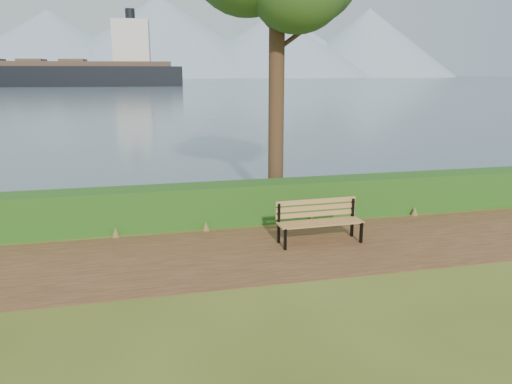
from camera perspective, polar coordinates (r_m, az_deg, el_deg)
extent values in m
plane|color=#495317|center=(10.44, 1.90, -7.37)|extent=(140.00, 140.00, 0.00)
cube|color=#4F2D1B|center=(10.71, 1.47, -6.79)|extent=(40.00, 3.40, 0.01)
cube|color=#1C4D16|center=(12.69, -1.21, -1.19)|extent=(32.00, 0.85, 1.00)
cube|color=#43586C|center=(269.43, -13.35, 12.34)|extent=(700.00, 510.00, 0.00)
cone|color=#8399AF|center=(408.95, -22.49, 15.35)|extent=(160.00, 160.00, 48.00)
cone|color=#8399AF|center=(415.91, -10.93, 17.02)|extent=(190.00, 190.00, 62.00)
cone|color=#8399AF|center=(425.14, 1.86, 16.35)|extent=(170.00, 170.00, 50.00)
cone|color=#8399AF|center=(466.46, 12.69, 16.28)|extent=(150.00, 150.00, 58.00)
cone|color=#8399AF|center=(439.67, -15.06, 14.84)|extent=(120.00, 120.00, 35.00)
cone|color=#8399AF|center=(460.72, 5.98, 15.44)|extent=(130.00, 130.00, 40.00)
cube|color=black|center=(10.72, 3.35, -5.45)|extent=(0.05, 0.06, 0.48)
cube|color=black|center=(11.08, 2.61, -3.63)|extent=(0.05, 0.06, 0.91)
cube|color=black|center=(10.87, 2.98, -4.04)|extent=(0.07, 0.55, 0.05)
cube|color=black|center=(11.39, 11.93, -4.59)|extent=(0.05, 0.06, 0.48)
cube|color=black|center=(11.72, 10.96, -2.91)|extent=(0.05, 0.06, 0.91)
cube|color=black|center=(11.52, 11.46, -3.27)|extent=(0.07, 0.55, 0.05)
cube|color=#A76D40|center=(10.98, 7.75, -3.79)|extent=(1.91, 0.14, 0.04)
cube|color=#A76D40|center=(11.10, 7.48, -3.59)|extent=(1.91, 0.14, 0.04)
cube|color=#A76D40|center=(11.22, 7.22, -3.40)|extent=(1.91, 0.14, 0.04)
cube|color=#A76D40|center=(11.33, 6.97, -3.21)|extent=(1.91, 0.14, 0.04)
cube|color=#A76D40|center=(11.36, 6.86, -2.51)|extent=(1.91, 0.09, 0.11)
cube|color=#A76D40|center=(11.32, 6.89, -1.78)|extent=(1.91, 0.09, 0.11)
cube|color=#A76D40|center=(11.28, 6.91, -1.06)|extent=(1.91, 0.09, 0.11)
cylinder|color=#3D2A19|center=(13.58, 2.37, 13.78)|extent=(0.42, 0.42, 7.57)
cylinder|color=#3D2A19|center=(13.75, 4.39, 17.25)|extent=(1.11, 0.13, 0.83)
cylinder|color=#3D2A19|center=(13.65, 0.50, 19.53)|extent=(0.86, 0.40, 0.76)
cube|color=black|center=(151.22, -23.11, 11.64)|extent=(75.85, 17.58, 7.52)
cube|color=#4B382D|center=(151.22, -23.26, 13.30)|extent=(69.76, 15.94, 1.29)
cube|color=silver|center=(147.70, -14.03, 16.25)|extent=(10.32, 9.58, 11.81)
cylinder|color=black|center=(148.25, -14.19, 18.94)|extent=(2.58, 2.58, 3.76)
cube|color=brown|center=(151.86, -24.26, 13.53)|extent=(6.97, 7.56, 0.86)
cube|color=brown|center=(149.55, -20.17, 13.90)|extent=(6.97, 7.56, 0.86)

